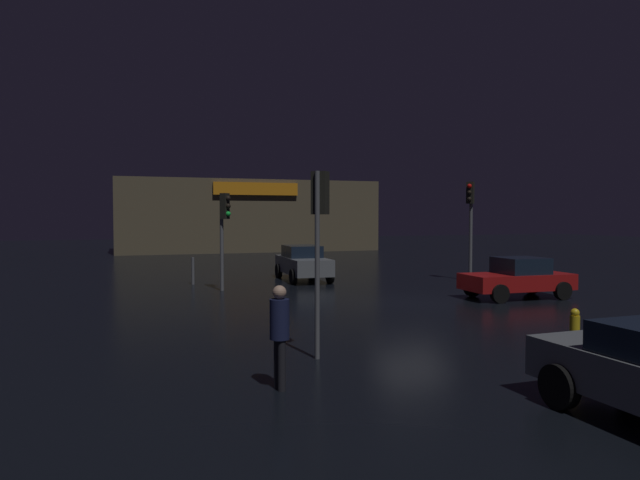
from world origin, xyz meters
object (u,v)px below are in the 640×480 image
Objects in this scene: store_building at (247,216)px; car_near at (518,278)px; traffic_signal_opposite at (470,212)px; car_crossing at (303,263)px; pedestrian at (280,329)px; traffic_signal_cross_right at (320,214)px; fire_hydrant at (575,328)px; traffic_signal_cross_left at (224,221)px.

car_near is at bearing -83.80° from store_building.
store_building is 4.76× the size of traffic_signal_opposite.
car_near is at bearing -54.86° from car_crossing.
car_crossing is 16.79m from pedestrian.
traffic_signal_cross_right is 2.17× the size of pedestrian.
car_crossing reaches higher than fire_hydrant.
traffic_signal_cross_left is 0.91× the size of car_crossing.
traffic_signal_cross_left is at bearing -103.61° from store_building.
fire_hydrant is at bearing 6.85° from pedestrian.
traffic_signal_cross_left is at bearing 179.31° from traffic_signal_opposite.
pedestrian is at bearing -100.88° from store_building.
traffic_signal_opposite reaches higher than car_crossing.
traffic_signal_cross_right reaches higher than traffic_signal_cross_left.
store_building is 26.69m from traffic_signal_opposite.
traffic_signal_opposite is at bearing 45.37° from traffic_signal_cross_right.
store_building is 24.00× the size of fire_hydrant.
store_building reaches higher than traffic_signal_cross_left.
fire_hydrant is (5.85, -12.51, -2.32)m from traffic_signal_cross_left.
traffic_signal_cross_left reaches higher than fire_hydrant.
traffic_signal_cross_left is 2.16× the size of pedestrian.
traffic_signal_cross_right is at bearing 54.19° from pedestrian.
traffic_signal_cross_left is 0.99× the size of traffic_signal_cross_right.
car_crossing is at bearing -95.44° from store_building.
fire_hydrant is (7.11, 0.85, -0.61)m from pedestrian.
car_near is 2.21× the size of pedestrian.
car_near is at bearing 35.51° from pedestrian.
car_crossing is (3.96, 14.00, -2.20)m from traffic_signal_cross_right.
store_building is 38.68m from fire_hydrant.
fire_hydrant is at bearing -10.51° from traffic_signal_cross_right.
traffic_signal_cross_right is at bearing -99.37° from store_building.
pedestrian is (-1.26, -13.36, -1.71)m from traffic_signal_cross_left.
pedestrian reaches higher than fire_hydrant.
car_near is 9.86m from car_crossing.
traffic_signal_cross_left is 11.38m from car_near.
traffic_signal_opposite is 18.35m from pedestrian.
store_building is 38.04m from traffic_signal_cross_right.
fire_hydrant is at bearing -64.94° from traffic_signal_cross_left.
store_building is at bearing 76.39° from traffic_signal_cross_left.
fire_hydrant is (1.77, -15.07, -0.38)m from car_crossing.
traffic_signal_cross_left is 0.98× the size of car_near.
traffic_signal_cross_left reaches higher than car_near.
car_near is at bearing 31.68° from traffic_signal_cross_right.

